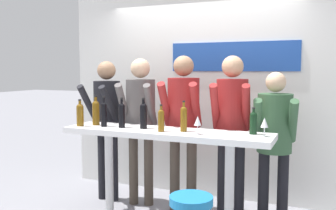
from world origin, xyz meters
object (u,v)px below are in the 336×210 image
(person_center, at_px, (232,118))
(wine_glass_0, at_px, (198,121))
(wine_bottle_3, at_px, (96,111))
(person_center_right, at_px, (275,131))
(wine_bottle_7, at_px, (122,114))
(wine_bottle_6, at_px, (143,115))
(wine_bottle_4, at_px, (80,114))
(wine_bottle_0, at_px, (184,118))
(wine_bottle_2, at_px, (104,113))
(tasting_table, at_px, (165,149))
(wine_bottle_1, at_px, (253,122))
(person_far_left, at_px, (107,114))
(person_center_left, at_px, (183,115))
(person_left, at_px, (140,114))
(wine_glass_1, at_px, (264,123))
(wine_bottle_5, at_px, (162,119))

(person_center, relative_size, wine_glass_0, 10.18)
(wine_bottle_3, bearing_deg, person_center_right, 16.52)
(person_center, distance_m, wine_bottle_7, 1.19)
(person_center_right, distance_m, wine_bottle_6, 1.39)
(wine_bottle_4, bearing_deg, wine_glass_0, -0.41)
(wine_bottle_0, distance_m, wine_bottle_2, 0.91)
(wine_bottle_3, bearing_deg, tasting_table, -1.88)
(wine_bottle_0, xyz_separation_m, wine_glass_0, (0.18, -0.11, -0.01))
(wine_bottle_7, bearing_deg, tasting_table, 3.07)
(wine_bottle_4, relative_size, wine_bottle_6, 0.91)
(wine_bottle_1, relative_size, wine_bottle_2, 0.78)
(wine_bottle_4, distance_m, wine_bottle_7, 0.48)
(wine_glass_0, bearing_deg, wine_bottle_1, 25.19)
(person_far_left, height_order, person_center_right, person_far_left)
(person_far_left, distance_m, wine_bottle_2, 0.64)
(wine_bottle_0, relative_size, wine_bottle_7, 0.97)
(wine_bottle_3, xyz_separation_m, wine_bottle_6, (0.60, -0.02, -0.00))
(person_center_left, xyz_separation_m, wine_bottle_2, (-0.69, -0.58, 0.06))
(person_center, distance_m, wine_bottle_4, 1.65)
(wine_bottle_2, bearing_deg, person_center_right, 19.71)
(person_left, bearing_deg, person_center_left, -9.93)
(wine_glass_1, bearing_deg, wine_bottle_3, 179.64)
(wine_bottle_1, xyz_separation_m, wine_glass_1, (0.12, -0.10, 0.01))
(person_left, height_order, wine_bottle_7, person_left)
(person_far_left, xyz_separation_m, wine_bottle_3, (0.17, -0.49, 0.09))
(person_left, xyz_separation_m, wine_bottle_1, (1.42, -0.42, 0.04))
(person_left, bearing_deg, person_far_left, 170.78)
(wine_bottle_0, bearing_deg, wine_glass_0, -30.56)
(wine_bottle_2, height_order, wine_bottle_7, wine_bottle_2)
(person_left, bearing_deg, wine_bottle_7, -94.26)
(person_left, xyz_separation_m, person_center, (1.11, 0.00, 0.02))
(wine_bottle_3, bearing_deg, person_left, 59.82)
(wine_bottle_1, height_order, wine_bottle_6, wine_bottle_6)
(person_far_left, relative_size, person_center_left, 0.97)
(person_center_left, xyz_separation_m, wine_bottle_0, (0.21, -0.55, 0.05))
(wine_bottle_6, bearing_deg, wine_bottle_0, -1.76)
(wine_bottle_1, height_order, wine_glass_0, wine_bottle_1)
(person_center_right, distance_m, wine_bottle_0, 1.01)
(person_center_right, relative_size, wine_bottle_6, 5.05)
(wine_glass_1, bearing_deg, person_center, 129.32)
(wine_bottle_3, bearing_deg, wine_bottle_1, 2.89)
(wine_bottle_5, distance_m, wine_bottle_7, 0.50)
(wine_bottle_5, relative_size, wine_bottle_7, 0.85)
(person_center_right, xyz_separation_m, wine_bottle_0, (-0.81, -0.58, 0.17))
(wine_glass_1, bearing_deg, wine_bottle_6, -179.72)
(person_left, relative_size, wine_bottle_2, 5.41)
(wine_bottle_1, bearing_deg, person_center_left, 153.94)
(person_center_left, bearing_deg, person_center, -8.71)
(wine_bottle_5, bearing_deg, wine_bottle_4, -179.79)
(person_center, bearing_deg, wine_glass_0, -113.16)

